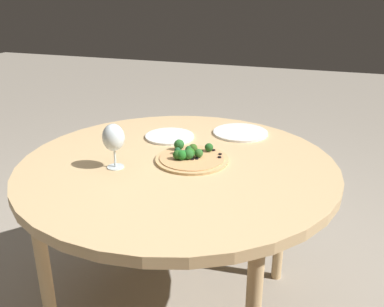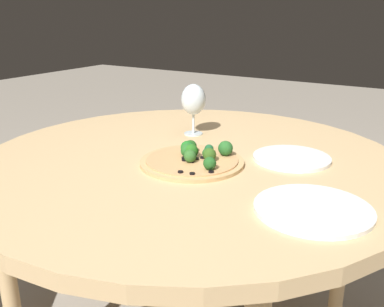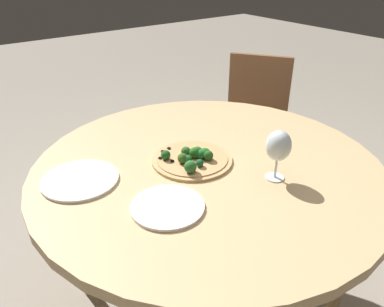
{
  "view_description": "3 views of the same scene",
  "coord_description": "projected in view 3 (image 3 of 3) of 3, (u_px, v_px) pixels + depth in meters",
  "views": [
    {
      "loc": [
        0.53,
        -1.44,
        1.4
      ],
      "look_at": [
        0.05,
        0.03,
        0.77
      ],
      "focal_mm": 40.0,
      "sensor_mm": 36.0,
      "label": 1
    },
    {
      "loc": [
        1.0,
        0.62,
        1.15
      ],
      "look_at": [
        0.05,
        0.03,
        0.77
      ],
      "focal_mm": 40.0,
      "sensor_mm": 36.0,
      "label": 2
    },
    {
      "loc": [
        -0.88,
        0.73,
        1.41
      ],
      "look_at": [
        0.05,
        0.03,
        0.77
      ],
      "focal_mm": 35.0,
      "sensor_mm": 36.0,
      "label": 3
    }
  ],
  "objects": [
    {
      "name": "dining_table",
      "position": [
        208.0,
        177.0,
        1.36
      ],
      "size": [
        1.24,
        1.24,
        0.74
      ],
      "color": "tan",
      "rests_on": "ground_plane"
    },
    {
      "name": "plate_near",
      "position": [
        80.0,
        180.0,
        1.23
      ],
      "size": [
        0.25,
        0.25,
        0.01
      ],
      "color": "white",
      "rests_on": "dining_table"
    },
    {
      "name": "pizza",
      "position": [
        192.0,
        158.0,
        1.33
      ],
      "size": [
        0.29,
        0.29,
        0.06
      ],
      "color": "tan",
      "rests_on": "dining_table"
    },
    {
      "name": "wine_glass",
      "position": [
        278.0,
        147.0,
        1.19
      ],
      "size": [
        0.08,
        0.08,
        0.17
      ],
      "color": "silver",
      "rests_on": "dining_table"
    },
    {
      "name": "ground_plane",
      "position": [
        205.0,
        304.0,
        1.69
      ],
      "size": [
        12.0,
        12.0,
        0.0
      ],
      "primitive_type": "plane",
      "color": "gray"
    },
    {
      "name": "chair",
      "position": [
        253.0,
        123.0,
        2.32
      ],
      "size": [
        0.56,
        0.56,
        0.85
      ],
      "rotation": [
        0.0,
        0.0,
        -2.53
      ],
      "color": "brown",
      "rests_on": "ground_plane"
    },
    {
      "name": "plate_far",
      "position": [
        168.0,
        207.0,
        1.1
      ],
      "size": [
        0.22,
        0.22,
        0.01
      ],
      "color": "white",
      "rests_on": "dining_table"
    }
  ]
}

